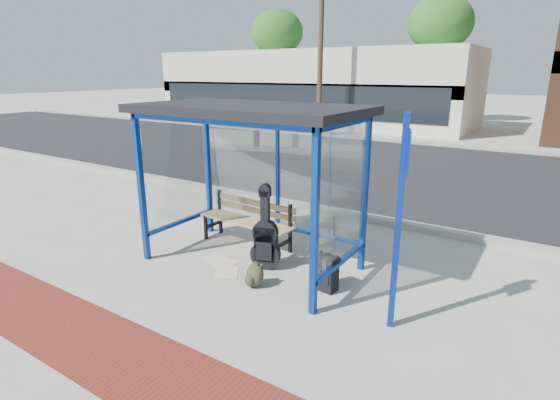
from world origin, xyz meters
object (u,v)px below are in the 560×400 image
Objects in this scene: guitar_bag at (265,240)px; backpack at (254,276)px; suitcase at (325,273)px; bench at (248,219)px.

guitar_bag is 0.67m from backpack.
guitar_bag is 2.26× the size of suitcase.
bench is 3.22× the size of suitcase.
suitcase is at bearing -23.39° from guitar_bag.
backpack is at bearing -47.14° from bench.
suitcase reaches higher than backpack.
bench is at bearing 124.43° from guitar_bag.
guitar_bag is at bearing 120.97° from backpack.
bench is 5.27× the size of backpack.
suitcase is at bearing 38.91° from backpack.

